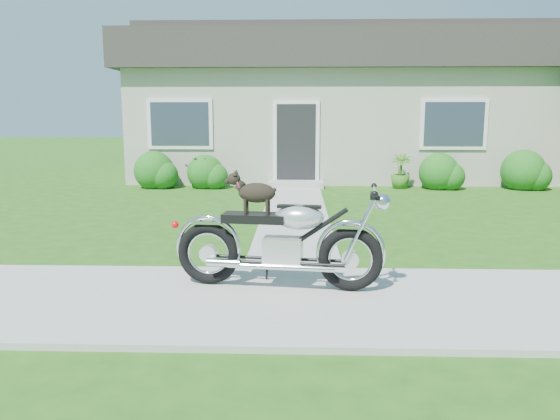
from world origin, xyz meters
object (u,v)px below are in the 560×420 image
at_px(motorcycle_with_dog, 281,239).
at_px(house, 345,104).
at_px(potted_plant_right, 400,171).
at_px(potted_plant_left, 200,172).

bearing_deg(motorcycle_with_dog, house, 89.28).
height_order(house, potted_plant_right, house).
xyz_separation_m(potted_plant_left, motorcycle_with_dog, (2.32, -8.21, 0.17)).
distance_m(house, potted_plant_right, 4.01).
relative_size(potted_plant_left, potted_plant_right, 0.91).
distance_m(potted_plant_left, potted_plant_right, 5.06).
bearing_deg(potted_plant_left, house, 41.19).
xyz_separation_m(house, motorcycle_with_dog, (-1.62, -11.65, -1.60)).
bearing_deg(potted_plant_left, motorcycle_with_dog, -74.22).
bearing_deg(motorcycle_with_dog, potted_plant_left, 112.96).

